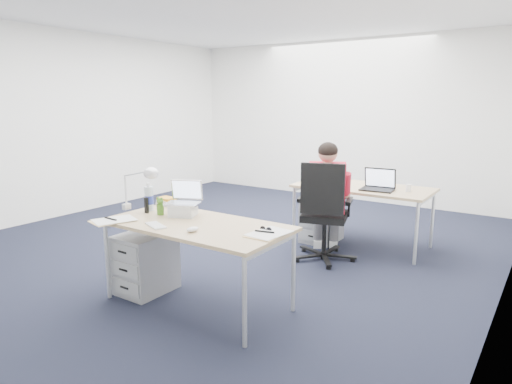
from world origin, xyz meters
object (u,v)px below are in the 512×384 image
headphones (181,208)px  silver_laptop (183,199)px  book_stack (167,201)px  seated_person (327,199)px  drawer_pedestal_far (322,220)px  can_koozie (183,211)px  desk_far (363,190)px  dark_laptop (377,179)px  bear_figurine (160,206)px  drawer_pedestal_near (146,262)px  computer_mouse (193,229)px  sunglasses (266,229)px  far_cup (408,188)px  cordless_phone (146,205)px  water_bottle (149,197)px  desk_near (196,229)px  wireless_keyboard (156,225)px  desk_lamp (135,187)px  office_chair (324,233)px

headphones → silver_laptop: bearing=-54.6°
book_stack → seated_person: bearing=54.4°
drawer_pedestal_far → can_koozie: 2.25m
desk_far → dark_laptop: (0.22, -0.15, 0.18)m
can_koozie → dark_laptop: dark_laptop is taller
headphones → book_stack: (-0.26, 0.07, 0.02)m
bear_figurine → dark_laptop: size_ratio=0.45×
drawer_pedestal_near → drawer_pedestal_far: size_ratio=1.00×
bear_figurine → computer_mouse: bearing=-21.0°
sunglasses → far_cup: (0.48, 2.25, 0.03)m
dark_laptop → cordless_phone: bearing=-126.9°
can_koozie → sunglasses: 0.87m
drawer_pedestal_near → water_bottle: (-0.08, 0.15, 0.59)m
sunglasses → far_cup: far_cup is taller
seated_person → sunglasses: bearing=-105.4°
desk_near → dark_laptop: bearing=71.2°
can_koozie → headphones: bearing=136.1°
desk_near → seated_person: 1.84m
drawer_pedestal_near → headphones: (0.16, 0.33, 0.47)m
drawer_pedestal_near → book_stack: (-0.11, 0.40, 0.49)m
far_cup → book_stack: bearing=-131.2°
desk_far → headphones: size_ratio=7.13×
wireless_keyboard → desk_near: bearing=71.9°
silver_laptop → drawer_pedestal_far: bearing=57.2°
drawer_pedestal_near → silver_laptop: silver_laptop is taller
seated_person → sunglasses: seated_person is taller
headphones → desk_lamp: bearing=-151.5°
drawer_pedestal_far → computer_mouse: size_ratio=5.08×
desk_far → cordless_phone: (-1.16, -2.39, 0.12)m
headphones → book_stack: size_ratio=1.29×
drawer_pedestal_far → bear_figurine: 2.36m
office_chair → wireless_keyboard: bearing=-125.4°
drawer_pedestal_near → desk_near: bearing=4.8°
desk_far → headphones: (-0.98, -2.12, 0.06)m
silver_laptop → can_koozie: silver_laptop is taller
seated_person → far_cup: (0.74, 0.58, 0.11)m
drawer_pedestal_near → sunglasses: 1.30m
desk_near → far_cup: far_cup is taller
bear_figurine → book_stack: bear_figurine is taller
book_stack → desk_far: bearing=58.9°
computer_mouse → silver_laptop: bearing=150.4°
headphones → sunglasses: size_ratio=2.15×
water_bottle → book_stack: 0.27m
headphones → sunglasses: (1.04, -0.14, -0.01)m
silver_laptop → far_cup: 2.64m
office_chair → water_bottle: (-1.08, -1.54, 0.55)m
drawer_pedestal_near → desk_lamp: bearing=159.5°
book_stack → can_koozie: bearing=-28.8°
can_koozie → desk_lamp: size_ratio=0.23×
drawer_pedestal_near → bear_figurine: bearing=37.1°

